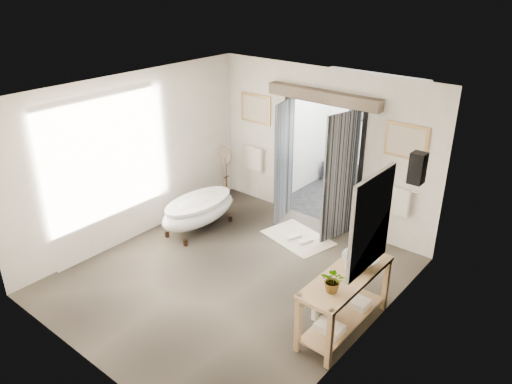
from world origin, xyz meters
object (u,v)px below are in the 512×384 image
(clawfoot_tub, at_px, (199,210))
(rug, at_px, (298,238))
(vanity, at_px, (343,297))
(basin, at_px, (360,261))

(clawfoot_tub, height_order, rug, clawfoot_tub)
(vanity, distance_m, basin, 0.53)
(vanity, height_order, basin, basin)
(vanity, xyz_separation_m, rug, (-1.84, 1.62, -0.50))
(rug, relative_size, basin, 2.44)
(vanity, distance_m, rug, 2.50)
(clawfoot_tub, bearing_deg, rug, 28.46)
(clawfoot_tub, relative_size, basin, 3.36)
(basin, bearing_deg, rug, 145.60)
(clawfoot_tub, distance_m, rug, 1.88)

